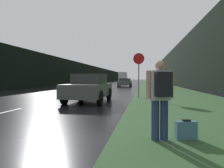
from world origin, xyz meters
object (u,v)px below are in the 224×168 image
suitcase (186,131)px  car_passing_far (125,82)px  delivery_truck (123,77)px  hitchhiker_with_backpack (160,95)px  stop_sign (139,70)px  car_passing_near (89,88)px

suitcase → car_passing_far: (-3.82, 27.32, 0.47)m
suitcase → delivery_truck: size_ratio=0.06×
delivery_truck → hitchhiker_with_backpack: bearing=-83.5°
car_passing_far → delivery_truck: delivery_truck is taller
stop_sign → car_passing_far: stop_sign is taller
stop_sign → hitchhiker_with_backpack: bearing=-85.8°
hitchhiker_with_backpack → suitcase: hitchhiker_with_backpack is taller
car_passing_far → delivery_truck: bearing=-83.7°
hitchhiker_with_backpack → suitcase: (0.54, 0.16, -0.74)m
suitcase → car_passing_near: (-3.82, 6.31, 0.57)m
delivery_truck → car_passing_far: bearing=-83.7°
hitchhiker_with_backpack → car_passing_far: bearing=82.0°
hitchhiker_with_backpack → car_passing_near: hitchhiker_with_backpack is taller
car_passing_near → car_passing_far: 21.02m
stop_sign → hitchhiker_with_backpack: stop_sign is taller
car_passing_far → hitchhiker_with_backpack: bearing=96.8°
stop_sign → delivery_truck: 59.58m
car_passing_far → delivery_truck: 40.90m
suitcase → car_passing_near: car_passing_near is taller
hitchhiker_with_backpack → car_passing_near: 7.25m
car_passing_near → suitcase: bearing=121.2°
car_passing_far → car_passing_near: bearing=90.0°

